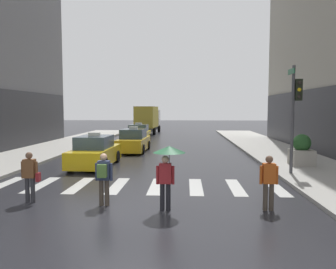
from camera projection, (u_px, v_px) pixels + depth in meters
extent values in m
plane|color=#26262B|center=(122.00, 209.00, 9.94)|extent=(160.00, 160.00, 0.00)
cube|color=silver|center=(4.00, 184.00, 13.23)|extent=(0.50, 2.80, 0.01)
cube|color=silver|center=(42.00, 185.00, 13.14)|extent=(0.50, 2.80, 0.01)
cube|color=silver|center=(79.00, 185.00, 13.06)|extent=(0.50, 2.80, 0.01)
cube|color=silver|center=(118.00, 186.00, 12.97)|extent=(0.50, 2.80, 0.01)
cube|color=silver|center=(157.00, 186.00, 12.89)|extent=(0.50, 2.80, 0.01)
cube|color=silver|center=(196.00, 187.00, 12.80)|extent=(0.50, 2.80, 0.01)
cube|color=silver|center=(236.00, 187.00, 12.72)|extent=(0.50, 2.80, 0.01)
cube|color=silver|center=(276.00, 188.00, 12.64)|extent=(0.50, 2.80, 0.01)
cylinder|color=#47474C|center=(292.00, 120.00, 14.59)|extent=(0.14, 0.14, 4.80)
cube|color=black|center=(298.00, 90.00, 14.47)|extent=(0.30, 0.26, 0.95)
sphere|color=#28231E|center=(300.00, 83.00, 14.31)|extent=(0.17, 0.17, 0.17)
sphere|color=yellow|center=(299.00, 90.00, 14.34)|extent=(0.17, 0.17, 0.17)
sphere|color=#28231E|center=(299.00, 97.00, 14.36)|extent=(0.17, 0.17, 0.17)
cube|color=#196638|center=(291.00, 71.00, 14.61)|extent=(0.04, 0.84, 0.24)
cube|color=yellow|center=(95.00, 156.00, 17.41)|extent=(1.89, 4.54, 0.84)
cube|color=#384C5B|center=(94.00, 142.00, 17.25)|extent=(1.64, 2.13, 0.64)
cube|color=silver|center=(94.00, 134.00, 17.22)|extent=(0.60, 0.25, 0.18)
cylinder|color=black|center=(88.00, 156.00, 18.83)|extent=(0.23, 0.66, 0.66)
cylinder|color=black|center=(117.00, 156.00, 18.70)|extent=(0.23, 0.66, 0.66)
cylinder|color=black|center=(70.00, 164.00, 16.15)|extent=(0.23, 0.66, 0.66)
cylinder|color=black|center=(104.00, 164.00, 16.02)|extent=(0.23, 0.66, 0.66)
cube|color=#F2EAB2|center=(96.00, 150.00, 19.71)|extent=(0.20, 0.04, 0.14)
cube|color=#F2EAB2|center=(117.00, 150.00, 19.61)|extent=(0.20, 0.04, 0.14)
cube|color=gold|center=(134.00, 144.00, 23.48)|extent=(1.92, 4.55, 0.84)
cube|color=#384C5B|center=(133.00, 133.00, 23.32)|extent=(1.66, 2.14, 0.64)
cube|color=silver|center=(133.00, 128.00, 23.29)|extent=(0.61, 0.26, 0.18)
cylinder|color=black|center=(126.00, 145.00, 24.90)|extent=(0.24, 0.67, 0.66)
cylinder|color=black|center=(148.00, 145.00, 24.77)|extent=(0.24, 0.67, 0.66)
cylinder|color=black|center=(118.00, 149.00, 22.22)|extent=(0.24, 0.67, 0.66)
cylinder|color=black|center=(143.00, 149.00, 22.08)|extent=(0.24, 0.67, 0.66)
cube|color=#F2EAB2|center=(131.00, 140.00, 25.78)|extent=(0.20, 0.05, 0.14)
cube|color=#F2EAB2|center=(147.00, 140.00, 25.68)|extent=(0.20, 0.05, 0.14)
cube|color=yellow|center=(139.00, 136.00, 30.32)|extent=(1.80, 4.50, 0.84)
cube|color=#384C5B|center=(139.00, 128.00, 30.16)|extent=(1.60, 2.10, 0.64)
cube|color=silver|center=(139.00, 124.00, 30.13)|extent=(0.60, 0.24, 0.18)
cylinder|color=black|center=(132.00, 137.00, 31.73)|extent=(0.22, 0.66, 0.66)
cylinder|color=black|center=(150.00, 137.00, 31.63)|extent=(0.22, 0.66, 0.66)
cylinder|color=black|center=(127.00, 140.00, 29.04)|extent=(0.22, 0.66, 0.66)
cylinder|color=black|center=(146.00, 140.00, 28.95)|extent=(0.22, 0.66, 0.66)
cube|color=#F2EAB2|center=(136.00, 134.00, 32.61)|extent=(0.20, 0.04, 0.14)
cube|color=#F2EAB2|center=(148.00, 134.00, 32.54)|extent=(0.20, 0.04, 0.14)
cube|color=#2D2D2D|center=(148.00, 129.00, 40.32)|extent=(2.09, 6.67, 0.40)
cube|color=silver|center=(152.00, 118.00, 43.50)|extent=(2.18, 1.89, 2.10)
cube|color=#384C5B|center=(153.00, 115.00, 44.39)|extent=(1.89, 0.12, 0.95)
cube|color=gold|center=(147.00, 117.00, 39.32)|extent=(2.41, 4.89, 2.50)
cylinder|color=black|center=(144.00, 129.00, 43.51)|extent=(0.32, 0.91, 0.90)
cylinder|color=black|center=(159.00, 129.00, 43.31)|extent=(0.32, 0.91, 0.90)
cylinder|color=black|center=(138.00, 131.00, 39.01)|extent=(0.32, 0.91, 0.90)
cylinder|color=black|center=(154.00, 131.00, 38.81)|extent=(0.32, 0.91, 0.90)
cylinder|color=black|center=(162.00, 197.00, 9.79)|extent=(0.14, 0.14, 0.82)
cylinder|color=black|center=(168.00, 197.00, 9.78)|extent=(0.14, 0.14, 0.82)
cube|color=maroon|center=(165.00, 173.00, 9.73)|extent=(0.36, 0.24, 0.60)
sphere|color=beige|center=(165.00, 159.00, 9.70)|extent=(0.22, 0.22, 0.22)
cylinder|color=maroon|center=(158.00, 175.00, 9.75)|extent=(0.09, 0.09, 0.55)
cylinder|color=maroon|center=(173.00, 175.00, 9.72)|extent=(0.09, 0.09, 0.55)
cylinder|color=#4C4C4C|center=(169.00, 163.00, 9.70)|extent=(0.02, 0.02, 1.00)
cone|color=#19512D|center=(169.00, 149.00, 9.67)|extent=(0.96, 0.96, 0.20)
cylinder|color=#473D33|center=(101.00, 193.00, 10.28)|extent=(0.14, 0.14, 0.82)
cylinder|color=#473D33|center=(107.00, 193.00, 10.27)|extent=(0.14, 0.14, 0.82)
cube|color=#2D3856|center=(104.00, 170.00, 10.22)|extent=(0.36, 0.24, 0.60)
sphere|color=tan|center=(104.00, 157.00, 10.19)|extent=(0.22, 0.22, 0.22)
cylinder|color=#2D3856|center=(97.00, 172.00, 10.24)|extent=(0.09, 0.09, 0.55)
cylinder|color=#2D3856|center=(111.00, 172.00, 10.22)|extent=(0.09, 0.09, 0.55)
cube|color=#4C7233|center=(102.00, 171.00, 10.00)|extent=(0.28, 0.18, 0.40)
cylinder|color=#333338|center=(27.00, 190.00, 10.60)|extent=(0.14, 0.14, 0.82)
cylinder|color=#333338|center=(33.00, 190.00, 10.59)|extent=(0.14, 0.14, 0.82)
cube|color=brown|center=(29.00, 168.00, 10.54)|extent=(0.36, 0.24, 0.60)
sphere|color=brown|center=(29.00, 155.00, 10.51)|extent=(0.22, 0.22, 0.22)
cylinder|color=brown|center=(23.00, 170.00, 10.56)|extent=(0.09, 0.09, 0.55)
cylinder|color=brown|center=(36.00, 170.00, 10.53)|extent=(0.09, 0.09, 0.55)
cube|color=maroon|center=(38.00, 177.00, 10.55)|extent=(0.10, 0.20, 0.28)
cylinder|color=#473D33|center=(265.00, 197.00, 9.79)|extent=(0.14, 0.14, 0.82)
cylinder|color=#473D33|center=(271.00, 197.00, 9.78)|extent=(0.14, 0.14, 0.82)
cube|color=#BF5119|center=(269.00, 173.00, 9.73)|extent=(0.36, 0.24, 0.60)
sphere|color=brown|center=(269.00, 159.00, 9.70)|extent=(0.22, 0.22, 0.22)
cylinder|color=#BF5119|center=(261.00, 175.00, 9.75)|extent=(0.09, 0.09, 0.55)
cylinder|color=#BF5119|center=(277.00, 175.00, 9.72)|extent=(0.09, 0.09, 0.55)
cube|color=#A8A399|center=(301.00, 157.00, 16.85)|extent=(1.10, 1.10, 0.80)
sphere|color=#285628|center=(302.00, 143.00, 16.79)|extent=(0.90, 0.90, 0.90)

